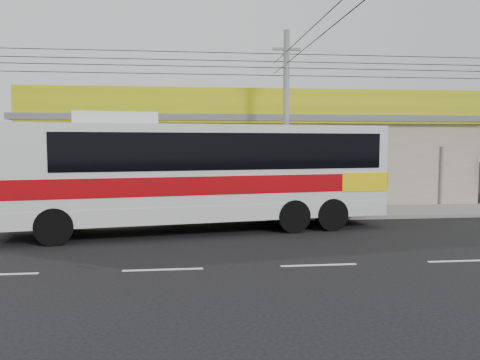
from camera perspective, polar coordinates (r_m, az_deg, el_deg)
The scene contains 8 objects.
ground at distance 14.86m, azimuth 6.92°, elevation -7.82°, with size 120.00×120.00×0.00m, color black.
sidewalk at distance 20.63m, azimuth 3.11°, elevation -4.10°, with size 30.00×3.20×0.15m, color gray.
lane_markings at distance 12.50m, azimuth 9.57°, elevation -10.22°, with size 50.00×0.12×0.01m, color silver, non-canonical shape.
storefront_building at distance 25.89m, azimuth 1.13°, elevation 2.61°, with size 22.60×9.20×5.70m.
coach_bus at distance 16.91m, azimuth -4.41°, elevation 1.40°, with size 13.92×4.94×4.20m.
motorbike_red at distance 20.52m, azimuth -8.06°, elevation -2.58°, with size 0.66×1.88×0.99m, color maroon.
motorbike_dark at distance 20.36m, azimuth -23.26°, elevation -3.05°, with size 0.44×1.54×0.93m, color black.
utility_pole at distance 20.22m, azimuth 5.68°, elevation 13.94°, with size 34.00×14.00×7.86m.
Camera 1 is at (-3.33, -14.12, 3.17)m, focal length 35.00 mm.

